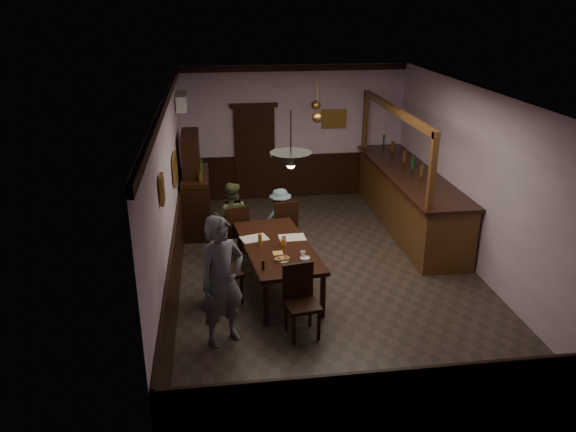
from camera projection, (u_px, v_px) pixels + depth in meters
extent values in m
cube|color=#2D2621|center=(328.00, 274.00, 9.48)|extent=(5.00, 8.00, 0.01)
cube|color=white|center=(333.00, 94.00, 8.38)|extent=(5.00, 8.00, 0.01)
cube|color=#AB97AF|center=(294.00, 133.00, 12.62)|extent=(5.00, 0.01, 3.00)
cube|color=#AB97AF|center=(416.00, 325.00, 5.24)|extent=(5.00, 0.01, 3.00)
cube|color=#AB97AF|center=(171.00, 196.00, 8.62)|extent=(0.01, 8.00, 3.00)
cube|color=#AB97AF|center=(479.00, 183.00, 9.24)|extent=(0.01, 8.00, 3.00)
cube|color=black|center=(277.00, 247.00, 8.75)|extent=(1.28, 2.31, 0.06)
cube|color=black|center=(266.00, 304.00, 7.87)|extent=(0.07, 0.07, 0.69)
cube|color=black|center=(323.00, 296.00, 8.08)|extent=(0.07, 0.07, 0.69)
cube|color=black|center=(239.00, 246.00, 9.71)|extent=(0.07, 0.07, 0.69)
cube|color=black|center=(286.00, 240.00, 9.91)|extent=(0.07, 0.07, 0.69)
cube|color=black|center=(234.00, 232.00, 9.95)|extent=(0.55, 0.55, 0.05)
cube|color=black|center=(238.00, 221.00, 9.69)|extent=(0.42, 0.18, 0.51)
cube|color=black|center=(240.00, 239.00, 10.26)|extent=(0.04, 0.04, 0.44)
cube|color=black|center=(222.00, 243.00, 10.11)|extent=(0.04, 0.04, 0.44)
cube|color=black|center=(247.00, 246.00, 9.97)|extent=(0.04, 0.04, 0.44)
cube|color=black|center=(229.00, 250.00, 9.82)|extent=(0.04, 0.04, 0.44)
cube|color=black|center=(283.00, 227.00, 10.17)|extent=(0.51, 0.51, 0.05)
cube|color=black|center=(286.00, 216.00, 9.89)|extent=(0.44, 0.12, 0.52)
cube|color=black|center=(289.00, 234.00, 10.47)|extent=(0.04, 0.04, 0.45)
cube|color=black|center=(271.00, 237.00, 10.37)|extent=(0.04, 0.04, 0.45)
cube|color=black|center=(295.00, 242.00, 10.15)|extent=(0.04, 0.04, 0.45)
cube|color=black|center=(277.00, 244.00, 10.05)|extent=(0.04, 0.04, 0.45)
cube|color=black|center=(302.00, 305.00, 7.59)|extent=(0.50, 0.50, 0.05)
cube|color=black|center=(298.00, 280.00, 7.66)|extent=(0.44, 0.12, 0.52)
cube|color=black|center=(294.00, 330.00, 7.47)|extent=(0.04, 0.04, 0.45)
cube|color=black|center=(319.00, 326.00, 7.57)|extent=(0.04, 0.04, 0.45)
cube|color=black|center=(286.00, 316.00, 7.79)|extent=(0.04, 0.04, 0.45)
cube|color=black|center=(310.00, 312.00, 7.88)|extent=(0.04, 0.04, 0.45)
cube|color=black|center=(226.00, 272.00, 8.45)|extent=(0.56, 0.56, 0.05)
cube|color=black|center=(212.00, 257.00, 8.27)|extent=(0.17, 0.45, 0.54)
cube|color=black|center=(242.00, 290.00, 8.46)|extent=(0.04, 0.04, 0.46)
cube|color=black|center=(234.00, 280.00, 8.77)|extent=(0.04, 0.04, 0.46)
cube|color=black|center=(218.00, 295.00, 8.32)|extent=(0.04, 0.04, 0.46)
cube|color=black|center=(211.00, 284.00, 8.63)|extent=(0.04, 0.04, 0.46)
imported|color=slate|center=(222.00, 281.00, 7.31)|extent=(0.79, 0.71, 1.80)
imported|color=#485030|center=(232.00, 218.00, 10.06)|extent=(0.72, 0.60, 1.32)
imported|color=slate|center=(280.00, 218.00, 10.31)|extent=(0.80, 0.55, 1.13)
cube|color=silver|center=(254.00, 238.00, 8.98)|extent=(0.48, 0.40, 0.01)
cube|color=silver|center=(292.00, 237.00, 9.01)|extent=(0.43, 0.31, 0.01)
cube|color=#E1AB53|center=(278.00, 253.00, 8.47)|extent=(0.17, 0.17, 0.00)
cylinder|color=white|center=(305.00, 258.00, 8.30)|extent=(0.15, 0.15, 0.01)
imported|color=white|center=(303.00, 254.00, 8.34)|extent=(0.09, 0.09, 0.07)
cylinder|color=white|center=(282.00, 260.00, 8.24)|extent=(0.22, 0.22, 0.01)
torus|color=#C68C47|center=(279.00, 259.00, 8.19)|extent=(0.13, 0.13, 0.04)
torus|color=#C68C47|center=(285.00, 258.00, 8.23)|extent=(0.13, 0.13, 0.04)
cylinder|color=orange|center=(283.00, 243.00, 8.67)|extent=(0.07, 0.07, 0.12)
cylinder|color=#BF721E|center=(260.00, 240.00, 8.70)|extent=(0.06, 0.06, 0.20)
cylinder|color=silver|center=(284.00, 240.00, 8.76)|extent=(0.06, 0.06, 0.15)
cylinder|color=black|center=(263.00, 265.00, 7.94)|extent=(0.04, 0.04, 0.14)
cube|color=black|center=(197.00, 204.00, 11.13)|extent=(0.53, 1.49, 1.06)
cube|color=black|center=(195.00, 175.00, 10.91)|extent=(0.51, 1.44, 0.09)
cube|color=black|center=(191.00, 154.00, 10.75)|extent=(0.32, 0.96, 0.85)
cube|color=#462612|center=(409.00, 201.00, 11.19)|extent=(0.91, 4.25, 1.11)
cube|color=black|center=(410.00, 173.00, 10.98)|extent=(1.01, 4.35, 0.06)
cube|color=#462612|center=(395.00, 110.00, 10.47)|extent=(0.10, 4.15, 0.12)
cube|color=#462612|center=(433.00, 173.00, 8.83)|extent=(0.10, 0.10, 1.32)
cube|color=#462612|center=(366.00, 120.00, 12.56)|extent=(0.10, 0.10, 1.32)
cube|color=black|center=(255.00, 154.00, 12.63)|extent=(0.90, 0.06, 2.10)
cube|color=white|center=(182.00, 101.00, 10.96)|extent=(0.20, 0.85, 0.30)
cube|color=olive|center=(162.00, 189.00, 6.91)|extent=(0.04, 0.28, 0.36)
cube|color=olive|center=(175.00, 169.00, 9.29)|extent=(0.04, 0.62, 0.48)
cube|color=olive|center=(334.00, 119.00, 12.59)|extent=(0.55, 0.04, 0.42)
cylinder|color=black|center=(291.00, 136.00, 7.32)|extent=(0.02, 0.02, 0.67)
cone|color=black|center=(291.00, 160.00, 7.44)|extent=(0.56, 0.56, 0.22)
sphere|color=#FFD88C|center=(291.00, 164.00, 7.46)|extent=(0.12, 0.12, 0.12)
cylinder|color=#BF8C3F|center=(318.00, 98.00, 10.14)|extent=(0.02, 0.02, 0.70)
cone|color=#BF8C3F|center=(317.00, 117.00, 10.27)|extent=(0.20, 0.20, 0.22)
sphere|color=#FFD88C|center=(317.00, 120.00, 10.29)|extent=(0.12, 0.12, 0.12)
cylinder|color=#BF8C3F|center=(316.00, 88.00, 11.30)|extent=(0.02, 0.02, 0.70)
cone|color=#BF8C3F|center=(316.00, 105.00, 11.42)|extent=(0.20, 0.20, 0.22)
sphere|color=#FFD88C|center=(316.00, 107.00, 11.44)|extent=(0.12, 0.12, 0.12)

